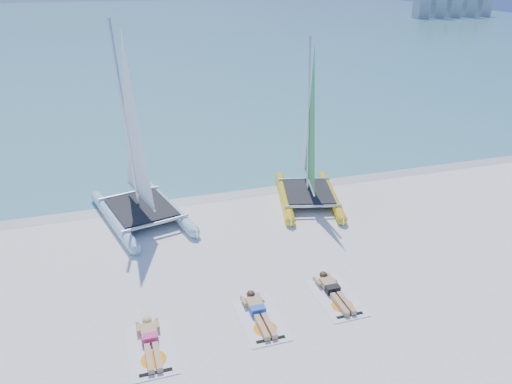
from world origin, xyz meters
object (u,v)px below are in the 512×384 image
catamaran_blue (136,163)px  towel_a (152,349)px  sunbather_a (150,340)px  towel_c (336,298)px  sunbather_b (258,311)px  catamaran_yellow (308,149)px  towel_b (261,320)px  sunbather_c (333,290)px

catamaran_blue → towel_a: catamaran_blue is taller
sunbather_a → towel_c: sunbather_a is taller
towel_a → catamaran_blue: bearing=86.3°
catamaran_blue → sunbather_a: catamaran_blue is taller
sunbather_b → catamaran_blue: bearing=109.6°
towel_a → sunbather_a: (0.00, 0.19, 0.11)m
catamaran_blue → towel_a: 6.94m
catamaran_yellow → sunbather_b: 7.42m
catamaran_yellow → sunbather_b: size_ratio=3.39×
sunbather_a → sunbather_b: (2.64, 0.23, 0.00)m
catamaran_yellow → catamaran_blue: bearing=-166.4°
towel_b → towel_c: size_ratio=1.00×
towel_a → sunbather_b: (2.64, 0.43, 0.11)m
catamaran_yellow → sunbather_a: (-6.48, -6.35, -1.73)m
towel_b → sunbather_c: size_ratio=1.07×
catamaran_blue → sunbather_a: 6.72m
catamaran_yellow → sunbather_c: (-1.71, -5.88, -1.73)m
catamaran_blue → towel_a: bearing=-107.2°
catamaran_yellow → sunbather_b: bearing=-107.5°
towel_a → sunbather_b: bearing=9.1°
sunbather_c → towel_a: bearing=-172.1°
towel_a → sunbather_c: 4.82m
catamaran_yellow → towel_c: (-1.71, -6.07, -1.84)m
sunbather_a → sunbather_c: bearing=5.6°
catamaran_blue → towel_c: size_ratio=3.56×
towel_c → sunbather_b: bearing=-178.8°
sunbather_b → towel_c: bearing=1.2°
sunbather_b → sunbather_c: bearing=6.4°
catamaran_blue → sunbather_b: bearing=-83.9°
catamaran_blue → towel_b: catamaran_blue is taller
towel_c → catamaran_yellow: bearing=74.3°
towel_a → sunbather_a: size_ratio=1.07×
towel_b → catamaran_yellow: bearing=58.7°
catamaran_blue → catamaran_yellow: size_ratio=1.12×
catamaran_blue → sunbather_c: 7.61m
towel_c → sunbather_a: bearing=-176.6°
towel_a → sunbather_b: sunbather_b is taller
towel_a → sunbather_c: sunbather_c is taller
catamaran_blue → towel_c: catamaran_blue is taller
sunbather_a → towel_b: size_ratio=0.93×
towel_a → towel_b: bearing=5.1°
towel_a → sunbather_b: size_ratio=1.07×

